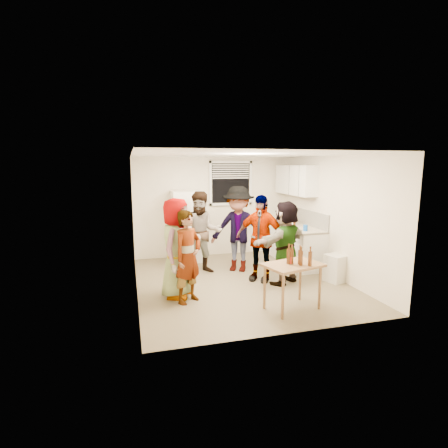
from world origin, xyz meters
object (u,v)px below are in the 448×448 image
object	(u,v)px
serving_table	(291,309)
guest_black	(259,280)
guest_stripe	(189,301)
beer_bottle_counter	(294,226)
beer_bottle_table	(288,264)
refrigerator	(187,226)
guest_back_right	(238,270)
trash_bin	(336,269)
kettle	(286,223)
guest_grey	(177,296)
guest_back_left	(203,273)
guest_orange	(284,283)
blue_cup	(305,231)
wine_bottle	(279,219)
red_cup	(291,263)

from	to	relation	value
serving_table	guest_black	xyz separation A→B (m)	(0.02, 1.50, 0.00)
guest_stripe	beer_bottle_counter	bearing A→B (deg)	-6.99
beer_bottle_table	guest_stripe	distance (m)	1.82
refrigerator	guest_stripe	xyz separation A→B (m)	(-0.41, -2.62, -0.85)
guest_back_right	guest_black	bearing A→B (deg)	-42.14
beer_bottle_counter	trash_bin	world-z (taller)	beer_bottle_counter
refrigerator	guest_stripe	bearing A→B (deg)	-98.92
beer_bottle_table	kettle	bearing A→B (deg)	65.66
guest_grey	guest_back_left	world-z (taller)	guest_back_left
guest_orange	blue_cup	bearing A→B (deg)	-172.49
refrigerator	beer_bottle_table	world-z (taller)	refrigerator
guest_grey	guest_black	size ratio (longest dim) A/B	1.01
blue_cup	guest_black	world-z (taller)	blue_cup
trash_bin	serving_table	size ratio (longest dim) A/B	0.61
wine_bottle	beer_bottle_table	bearing A→B (deg)	-111.82
kettle	beer_bottle_counter	world-z (taller)	beer_bottle_counter
wine_bottle	guest_back_right	distance (m)	2.24
refrigerator	guest_back_left	xyz separation A→B (m)	(0.15, -1.08, -0.85)
kettle	guest_black	world-z (taller)	kettle
guest_back_left	guest_black	bearing A→B (deg)	-31.56
beer_bottle_table	guest_back_left	world-z (taller)	beer_bottle_table
refrigerator	beer_bottle_table	size ratio (longest dim) A/B	7.12
trash_bin	guest_back_left	bearing A→B (deg)	152.78
guest_stripe	guest_grey	bearing A→B (deg)	79.13
red_cup	beer_bottle_counter	bearing A→B (deg)	62.31
kettle	beer_bottle_counter	distance (m)	0.57
guest_black	guest_back_left	bearing A→B (deg)	-176.52
red_cup	guest_back_left	bearing A→B (deg)	113.32
refrigerator	guest_grey	bearing A→B (deg)	-103.75
wine_bottle	guest_stripe	bearing A→B (deg)	-135.90
wine_bottle	beer_bottle_table	size ratio (longest dim) A/B	1.24
blue_cup	serving_table	xyz separation A→B (m)	(-1.18, -1.80, -0.90)
beer_bottle_counter	blue_cup	xyz separation A→B (m)	(-0.02, -0.57, 0.00)
beer_bottle_table	blue_cup	bearing A→B (deg)	54.99
refrigerator	guest_black	world-z (taller)	refrigerator
kettle	guest_back_left	xyz separation A→B (m)	(-2.25, -0.66, -0.90)
wine_bottle	beer_bottle_counter	bearing A→B (deg)	-97.11
beer_bottle_counter	serving_table	xyz separation A→B (m)	(-1.20, -2.37, -0.90)
refrigerator	guest_stripe	size ratio (longest dim) A/B	1.08
serving_table	guest_back_left	distance (m)	2.49
guest_back_right	guest_black	distance (m)	0.78
kettle	guest_back_left	distance (m)	2.51
wine_bottle	red_cup	distance (m)	3.80
beer_bottle_table	guest_black	world-z (taller)	beer_bottle_table
guest_back_left	beer_bottle_table	bearing A→B (deg)	-61.56
guest_back_left	blue_cup	bearing A→B (deg)	-6.31
refrigerator	serving_table	world-z (taller)	refrigerator
red_cup	guest_back_right	size ratio (longest dim) A/B	0.06
guest_black	guest_grey	bearing A→B (deg)	-124.66
guest_back_right	red_cup	bearing A→B (deg)	-54.44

